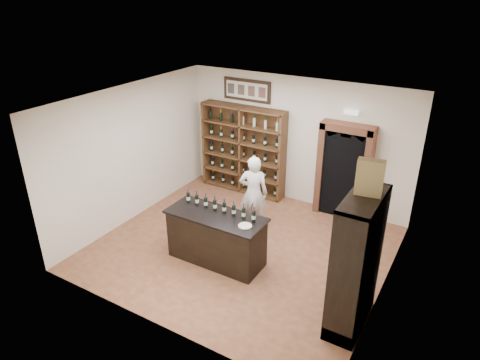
# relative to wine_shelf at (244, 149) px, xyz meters

# --- Properties ---
(floor) EXTENTS (5.50, 5.50, 0.00)m
(floor) POSITION_rel_wine_shelf_xyz_m (1.30, -2.33, -1.10)
(floor) COLOR #94653B
(floor) RESTS_ON ground
(ceiling) EXTENTS (5.50, 5.50, 0.00)m
(ceiling) POSITION_rel_wine_shelf_xyz_m (1.30, -2.33, 1.90)
(ceiling) COLOR white
(ceiling) RESTS_ON wall_back
(wall_back) EXTENTS (5.50, 0.04, 3.00)m
(wall_back) POSITION_rel_wine_shelf_xyz_m (1.30, 0.17, 0.40)
(wall_back) COLOR silver
(wall_back) RESTS_ON ground
(wall_left) EXTENTS (0.04, 5.00, 3.00)m
(wall_left) POSITION_rel_wine_shelf_xyz_m (-1.45, -2.33, 0.40)
(wall_left) COLOR silver
(wall_left) RESTS_ON ground
(wall_right) EXTENTS (0.04, 5.00, 3.00)m
(wall_right) POSITION_rel_wine_shelf_xyz_m (4.05, -2.33, 0.40)
(wall_right) COLOR silver
(wall_right) RESTS_ON ground
(wine_shelf) EXTENTS (2.20, 0.38, 2.20)m
(wine_shelf) POSITION_rel_wine_shelf_xyz_m (0.00, 0.00, 0.00)
(wine_shelf) COLOR brown
(wine_shelf) RESTS_ON ground
(framed_picture) EXTENTS (1.25, 0.04, 0.52)m
(framed_picture) POSITION_rel_wine_shelf_xyz_m (0.00, 0.14, 1.45)
(framed_picture) COLOR black
(framed_picture) RESTS_ON wall_back
(arched_doorway) EXTENTS (1.17, 0.35, 2.17)m
(arched_doorway) POSITION_rel_wine_shelf_xyz_m (2.55, -0.00, 0.04)
(arched_doorway) COLOR black
(arched_doorway) RESTS_ON ground
(emergency_light) EXTENTS (0.30, 0.10, 0.10)m
(emergency_light) POSITION_rel_wine_shelf_xyz_m (2.55, 0.09, 1.30)
(emergency_light) COLOR white
(emergency_light) RESTS_ON wall_back
(tasting_counter) EXTENTS (1.88, 0.78, 1.00)m
(tasting_counter) POSITION_rel_wine_shelf_xyz_m (1.10, -2.93, -0.61)
(tasting_counter) COLOR black
(tasting_counter) RESTS_ON ground
(counter_bottle_0) EXTENTS (0.07, 0.07, 0.30)m
(counter_bottle_0) POSITION_rel_wine_shelf_xyz_m (0.38, -2.80, 0.01)
(counter_bottle_0) COLOR black
(counter_bottle_0) RESTS_ON tasting_counter
(counter_bottle_1) EXTENTS (0.07, 0.07, 0.30)m
(counter_bottle_1) POSITION_rel_wine_shelf_xyz_m (0.59, -2.80, 0.01)
(counter_bottle_1) COLOR black
(counter_bottle_1) RESTS_ON tasting_counter
(counter_bottle_2) EXTENTS (0.07, 0.07, 0.30)m
(counter_bottle_2) POSITION_rel_wine_shelf_xyz_m (0.79, -2.80, 0.01)
(counter_bottle_2) COLOR black
(counter_bottle_2) RESTS_ON tasting_counter
(counter_bottle_3) EXTENTS (0.07, 0.07, 0.30)m
(counter_bottle_3) POSITION_rel_wine_shelf_xyz_m (1.00, -2.80, 0.01)
(counter_bottle_3) COLOR black
(counter_bottle_3) RESTS_ON tasting_counter
(counter_bottle_4) EXTENTS (0.07, 0.07, 0.30)m
(counter_bottle_4) POSITION_rel_wine_shelf_xyz_m (1.20, -2.80, 0.01)
(counter_bottle_4) COLOR black
(counter_bottle_4) RESTS_ON tasting_counter
(counter_bottle_5) EXTENTS (0.07, 0.07, 0.30)m
(counter_bottle_5) POSITION_rel_wine_shelf_xyz_m (1.41, -2.80, 0.01)
(counter_bottle_5) COLOR black
(counter_bottle_5) RESTS_ON tasting_counter
(counter_bottle_6) EXTENTS (0.07, 0.07, 0.30)m
(counter_bottle_6) POSITION_rel_wine_shelf_xyz_m (1.61, -2.80, 0.01)
(counter_bottle_6) COLOR black
(counter_bottle_6) RESTS_ON tasting_counter
(counter_bottle_7) EXTENTS (0.07, 0.07, 0.30)m
(counter_bottle_7) POSITION_rel_wine_shelf_xyz_m (1.82, -2.80, 0.01)
(counter_bottle_7) COLOR black
(counter_bottle_7) RESTS_ON tasting_counter
(side_cabinet) EXTENTS (0.48, 1.20, 2.20)m
(side_cabinet) POSITION_rel_wine_shelf_xyz_m (3.82, -3.23, -0.35)
(side_cabinet) COLOR black
(side_cabinet) RESTS_ON ground
(shopkeeper) EXTENTS (0.71, 0.59, 1.66)m
(shopkeeper) POSITION_rel_wine_shelf_xyz_m (1.11, -1.51, -0.27)
(shopkeeper) COLOR white
(shopkeeper) RESTS_ON ground
(plate) EXTENTS (0.24, 0.24, 0.02)m
(plate) POSITION_rel_wine_shelf_xyz_m (1.77, -3.02, -0.09)
(plate) COLOR beige
(plate) RESTS_ON tasting_counter
(wine_crate) EXTENTS (0.39, 0.20, 0.52)m
(wine_crate) POSITION_rel_wine_shelf_xyz_m (3.79, -3.14, 1.36)
(wine_crate) COLOR tan
(wine_crate) RESTS_ON side_cabinet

